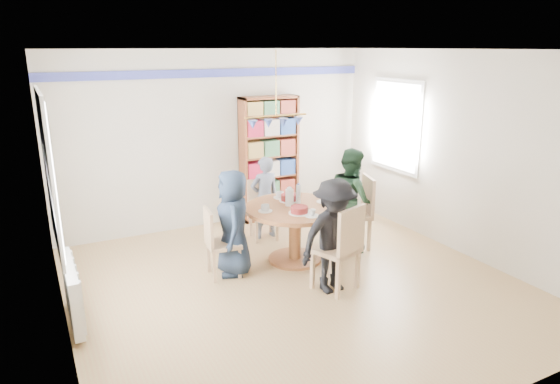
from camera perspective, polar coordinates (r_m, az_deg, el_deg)
ground at (r=6.05m, az=1.76°, el=-10.55°), size 5.00×5.00×0.00m
room_shell at (r=6.16m, az=-4.17°, el=6.13°), size 5.00×5.00×5.00m
radiator at (r=5.55m, az=-22.66°, el=-10.46°), size 0.12×1.00×0.60m
dining_table at (r=6.49m, az=1.73°, el=-3.29°), size 1.30×1.30×0.75m
chair_left at (r=6.11m, az=-7.18°, el=-5.45°), size 0.43×0.43×0.87m
chair_right at (r=7.02m, az=9.05°, el=-1.92°), size 0.57×0.57×1.02m
chair_far at (r=7.33m, az=-2.07°, el=-1.63°), size 0.43×0.43×0.86m
chair_near at (r=5.72m, az=7.10°, el=-6.03°), size 0.58×0.58×1.04m
person_left at (r=6.12m, az=-5.36°, el=-3.53°), size 0.59×0.74×1.33m
person_right at (r=6.92m, az=8.15°, el=-0.82°), size 0.68×0.80×1.42m
person_far at (r=7.27m, az=-1.76°, el=-0.64°), size 0.45×0.30×1.22m
person_near at (r=5.69m, az=6.16°, el=-5.05°), size 0.90×0.57×1.34m
bookshelf at (r=8.03m, az=-1.25°, el=3.71°), size 0.95×0.28×1.99m
tableware at (r=6.42m, az=1.47°, el=-1.13°), size 1.03×1.03×0.27m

